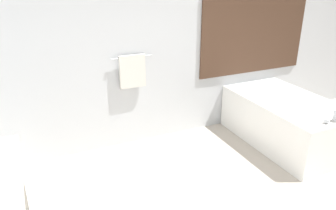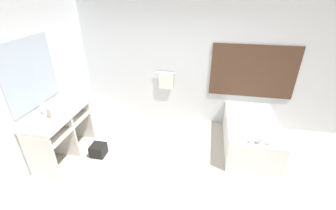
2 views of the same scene
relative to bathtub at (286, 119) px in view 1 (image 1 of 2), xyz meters
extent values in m
cube|color=silver|center=(-1.50, 0.84, 1.02)|extent=(7.40, 0.06, 2.70)
cube|color=#4C3323|center=(0.00, 0.79, 0.97)|extent=(1.70, 0.02, 1.10)
cylinder|color=silver|center=(-1.80, 0.77, 0.82)|extent=(0.50, 0.02, 0.02)
cube|color=silver|center=(-1.80, 0.76, 0.65)|extent=(0.32, 0.04, 0.40)
cube|color=white|center=(0.00, 0.00, -0.03)|extent=(0.92, 1.59, 0.59)
ellipsoid|color=white|center=(0.00, 0.00, 0.12)|extent=(0.67, 1.15, 0.30)
sphere|color=silver|center=(-0.14, -0.70, 0.30)|extent=(0.06, 0.06, 0.06)
camera|label=1|loc=(-2.98, -2.85, 1.78)|focal=35.00mm
camera|label=2|loc=(-0.90, -3.82, 2.51)|focal=24.00mm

